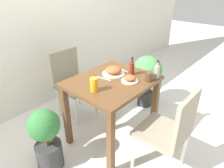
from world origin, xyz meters
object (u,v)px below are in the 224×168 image
Objects in this scene: side_plate at (130,79)px; condiment_bottle at (157,71)px; sauce_bottle at (132,68)px; potted_plant_left at (46,138)px; chair_near at (170,130)px; potted_plant_right at (147,74)px; chair_far at (72,80)px; drink_cup at (149,77)px; juice_glass at (94,85)px; food_plate at (113,71)px.

condiment_bottle is (0.24, -0.17, 0.05)m from side_plate.
sauce_bottle is 1.11m from potted_plant_left.
chair_near reaches higher than potted_plant_right.
chair_far is 1.10m from drink_cup.
side_plate reaches higher than potted_plant_right.
side_plate is 0.23× the size of potted_plant_right.
side_plate is at bearing -18.83° from juice_glass.
juice_glass is 0.65× the size of condiment_bottle.
condiment_bottle is 0.26× the size of potted_plant_right.
sauce_bottle is (0.12, -0.16, 0.04)m from food_plate.
food_plate is 1.23× the size of sauce_bottle.
chair_near is 4.43× the size of sauce_bottle.
drink_cup is (0.11, -0.38, 0.01)m from food_plate.
juice_glass reaches higher than chair_far.
drink_cup reaches higher than food_plate.
chair_far is 6.86× the size of juice_glass.
drink_cup is 0.58m from juice_glass.
juice_glass is (-0.40, -0.11, 0.03)m from food_plate.
chair_near is 1.00× the size of chair_far.
chair_far is 1.16m from condiment_bottle.
side_plate is 0.30m from condiment_bottle.
food_plate is 1.23× the size of condiment_bottle.
condiment_bottle is at bearing -62.15° from food_plate.
chair_far is (0.06, 1.44, 0.00)m from chair_near.
potted_plant_left is at bearing 153.31° from condiment_bottle.
sauce_bottle is at bearing -52.00° from food_plate.
chair_near is 1.45m from chair_far.
side_plate is (-0.02, -0.24, -0.01)m from food_plate.
juice_glass is (-0.51, 0.27, 0.02)m from drink_cup.
chair_near is 6.86× the size of juice_glass.
side_plate is 0.87× the size of sauce_bottle.
juice_glass reaches higher than potted_plant_left.
chair_near is 0.56m from drink_cup.
chair_near is 0.61m from condiment_bottle.
drink_cup is at bearing -73.46° from food_plate.
chair_far is at bearing 105.00° from condiment_bottle.
chair_far is at bearing 66.94° from juice_glass.
chair_far is at bearing 93.01° from side_plate.
potted_plant_right is at bearing 31.78° from drink_cup.
sauce_bottle is at bearing -76.74° from chair_far.
potted_plant_left is (-0.76, -0.55, -0.15)m from chair_far.
condiment_bottle reaches higher than chair_far.
chair_far is 9.50× the size of drink_cup.
side_plate is at bearing -161.48° from potted_plant_right.
food_plate reaches higher than potted_plant_right.
sauce_bottle is 0.27m from condiment_bottle.
food_plate is (0.13, 0.78, 0.30)m from chair_near.
chair_far is at bearing 96.18° from food_plate.
drink_cup is (0.18, -1.04, 0.31)m from chair_far.
food_plate reaches higher than side_plate.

